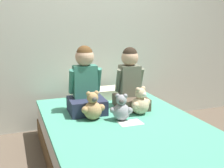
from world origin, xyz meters
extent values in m
plane|color=brown|center=(0.00, 0.00, 0.00)|extent=(14.00, 14.00, 0.00)
cube|color=beige|center=(0.00, 1.15, 1.25)|extent=(8.00, 0.06, 2.50)
cube|color=brown|center=(0.00, 0.00, 0.09)|extent=(1.37, 2.02, 0.18)
cube|color=silver|center=(0.00, 0.00, 0.28)|extent=(1.34, 1.98, 0.20)
cube|color=#4CA384|center=(0.00, 0.00, 0.39)|extent=(1.35, 2.00, 0.03)
cube|color=#282D47|center=(-0.25, 0.38, 0.48)|extent=(0.36, 0.35, 0.14)
cube|color=#3D8470|center=(-0.24, 0.44, 0.71)|extent=(0.24, 0.13, 0.32)
sphere|color=#DBAD89|center=(-0.24, 0.44, 0.95)|extent=(0.18, 0.18, 0.18)
sphere|color=brown|center=(-0.24, 0.44, 0.99)|extent=(0.16, 0.16, 0.16)
cylinder|color=#3D8470|center=(-0.38, 0.44, 0.72)|extent=(0.06, 0.14, 0.26)
cylinder|color=#3D8470|center=(-0.11, 0.43, 0.72)|extent=(0.06, 0.14, 0.26)
cube|color=brown|center=(0.23, 0.38, 0.47)|extent=(0.34, 0.39, 0.12)
cube|color=slate|center=(0.23, 0.44, 0.69)|extent=(0.21, 0.18, 0.32)
sphere|color=#DBAD89|center=(0.23, 0.44, 0.93)|extent=(0.18, 0.18, 0.18)
sphere|color=#2D2319|center=(0.23, 0.44, 0.96)|extent=(0.15, 0.15, 0.15)
cylinder|color=slate|center=(0.12, 0.45, 0.69)|extent=(0.07, 0.14, 0.26)
cylinder|color=slate|center=(0.35, 0.43, 0.69)|extent=(0.07, 0.14, 0.26)
sphere|color=tan|center=(-0.25, 0.17, 0.49)|extent=(0.17, 0.17, 0.17)
sphere|color=tan|center=(-0.25, 0.17, 0.61)|extent=(0.10, 0.10, 0.10)
sphere|color=#4C4742|center=(-0.24, 0.13, 0.61)|extent=(0.05, 0.05, 0.05)
sphere|color=tan|center=(-0.28, 0.17, 0.66)|extent=(0.04, 0.04, 0.04)
sphere|color=tan|center=(-0.21, 0.18, 0.66)|extent=(0.04, 0.04, 0.04)
sphere|color=tan|center=(-0.33, 0.15, 0.51)|extent=(0.06, 0.06, 0.06)
sphere|color=tan|center=(-0.17, 0.16, 0.51)|extent=(0.06, 0.06, 0.06)
sphere|color=#D1B78E|center=(0.23, 0.16, 0.49)|extent=(0.17, 0.17, 0.17)
sphere|color=#D1B78E|center=(0.23, 0.16, 0.62)|extent=(0.11, 0.11, 0.11)
sphere|color=beige|center=(0.24, 0.12, 0.61)|extent=(0.05, 0.05, 0.05)
sphere|color=#D1B78E|center=(0.19, 0.15, 0.66)|extent=(0.04, 0.04, 0.04)
sphere|color=#D1B78E|center=(0.26, 0.18, 0.66)|extent=(0.04, 0.04, 0.04)
sphere|color=#D1B78E|center=(0.16, 0.12, 0.52)|extent=(0.07, 0.07, 0.07)
sphere|color=#D1B78E|center=(0.31, 0.18, 0.52)|extent=(0.07, 0.07, 0.07)
sphere|color=#939399|center=(-0.01, 0.06, 0.49)|extent=(0.16, 0.16, 0.16)
sphere|color=#939399|center=(-0.01, 0.06, 0.60)|extent=(0.10, 0.10, 0.10)
sphere|color=#4C4742|center=(-0.03, 0.03, 0.59)|extent=(0.04, 0.04, 0.04)
sphere|color=#939399|center=(-0.04, 0.08, 0.64)|extent=(0.04, 0.04, 0.04)
sphere|color=#939399|center=(0.02, 0.05, 0.64)|extent=(0.04, 0.04, 0.04)
sphere|color=#939399|center=(-0.08, 0.08, 0.51)|extent=(0.06, 0.06, 0.06)
sphere|color=#939399|center=(0.05, 0.02, 0.51)|extent=(0.06, 0.06, 0.06)
cube|color=beige|center=(0.00, 0.84, 0.46)|extent=(0.59, 0.28, 0.11)
cube|color=white|center=(0.04, -0.04, 0.41)|extent=(0.21, 0.15, 0.00)
camera|label=1|loc=(-0.92, -2.19, 1.29)|focal=45.00mm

